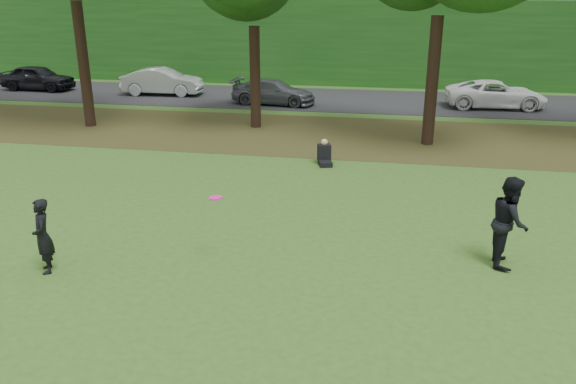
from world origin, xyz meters
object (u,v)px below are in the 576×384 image
object	(u,v)px
frisbee	(216,198)
seated_person	(324,155)
player_right	(509,221)
player_left	(43,236)

from	to	relation	value
frisbee	seated_person	bearing A→B (deg)	80.35
player_right	seated_person	distance (m)	8.04
player_left	player_right	world-z (taller)	player_right
player_right	frisbee	xyz separation A→B (m)	(-5.89, -1.02, 0.48)
frisbee	player_left	bearing A→B (deg)	-162.01
player_right	seated_person	xyz separation A→B (m)	(-4.61, 6.56, -0.64)
player_left	seated_person	distance (m)	9.78
player_left	frisbee	xyz separation A→B (m)	(3.28, 1.06, 0.66)
seated_person	frisbee	bearing A→B (deg)	-116.17
player_left	seated_person	bearing A→B (deg)	118.14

